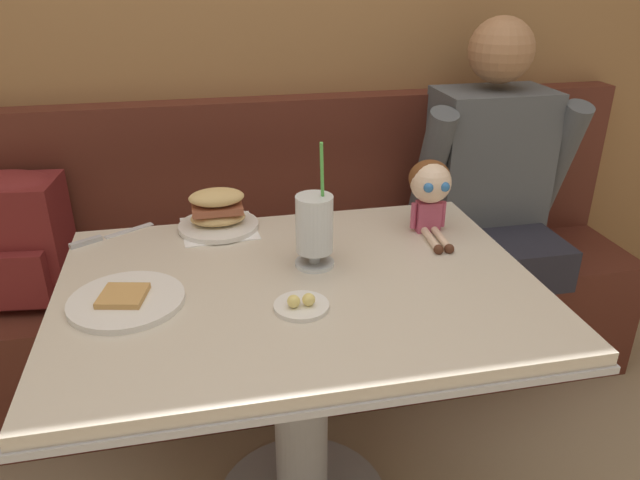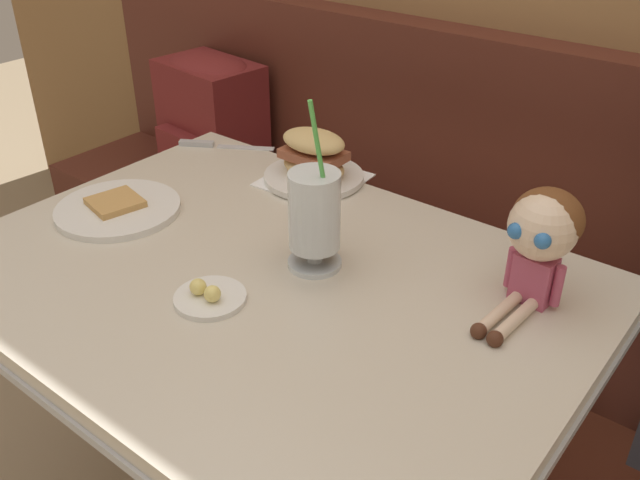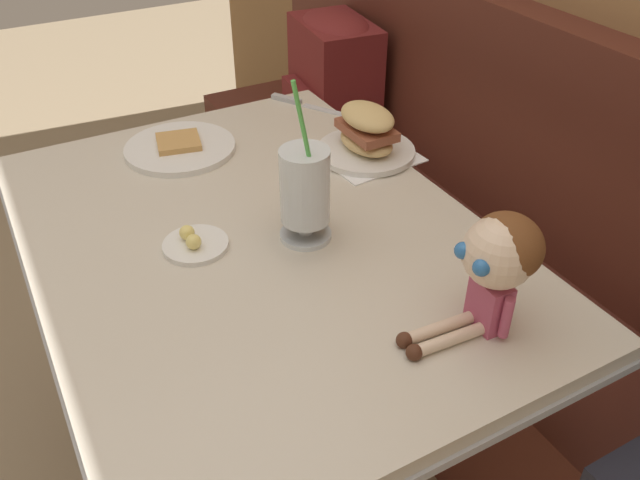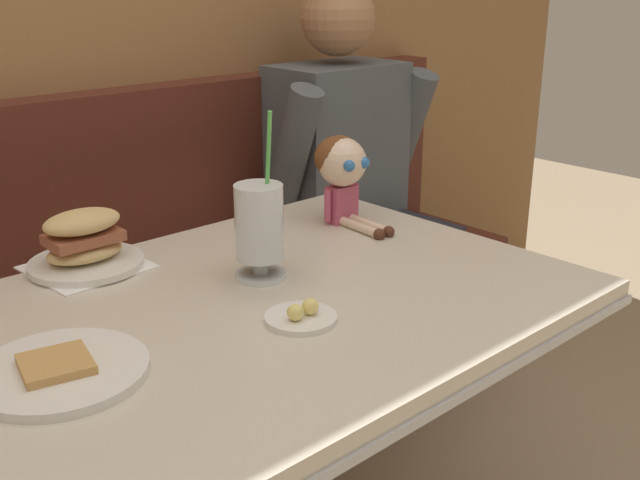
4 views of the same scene
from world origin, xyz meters
name	(u,v)px [view 4 (image 4 of 4)]	position (x,y,z in m)	size (l,w,h in m)	color
wood_panel_wall	(27,7)	(0.00, 1.05, 1.20)	(4.40, 0.08, 2.40)	olive
booth_bench	(112,373)	(0.00, 0.81, 0.33)	(2.60, 0.48, 1.00)	#512319
diner_table	(266,395)	(0.00, 0.18, 0.54)	(1.11, 0.81, 0.74)	beige
toast_plate	(60,370)	(-0.38, 0.16, 0.75)	(0.25, 0.25, 0.03)	white
milkshake_glass	(259,227)	(0.05, 0.25, 0.84)	(0.10, 0.10, 0.32)	silver
sandwich_plate	(84,245)	(-0.16, 0.52, 0.79)	(0.22, 0.22, 0.12)	white
butter_saucer	(301,316)	(-0.01, 0.06, 0.75)	(0.12, 0.12, 0.04)	white
seated_doll	(342,167)	(0.40, 0.39, 0.87)	(0.12, 0.22, 0.20)	#B74C6B
diner_patron	(346,164)	(0.77, 0.76, 0.74)	(0.55, 0.48, 0.81)	#4C5156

